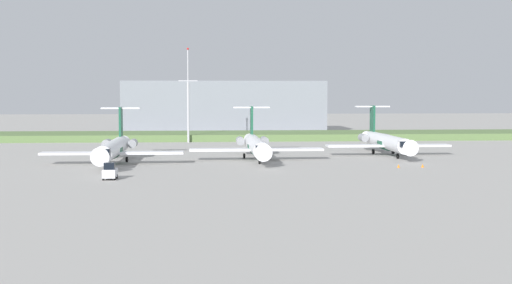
# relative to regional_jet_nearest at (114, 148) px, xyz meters

# --- Properties ---
(ground_plane) EXTENTS (500.00, 500.00, 0.00)m
(ground_plane) POSITION_rel_regional_jet_nearest_xyz_m (23.74, 25.59, -2.54)
(ground_plane) COLOR #9E9B96
(grass_berm) EXTENTS (320.00, 20.00, 1.65)m
(grass_berm) POSITION_rel_regional_jet_nearest_xyz_m (23.74, 59.16, -1.71)
(grass_berm) COLOR #597542
(grass_berm) RESTS_ON ground
(regional_jet_nearest) EXTENTS (22.81, 31.00, 9.00)m
(regional_jet_nearest) POSITION_rel_regional_jet_nearest_xyz_m (0.00, 0.00, 0.00)
(regional_jet_nearest) COLOR white
(regional_jet_nearest) RESTS_ON ground
(regional_jet_second) EXTENTS (22.81, 31.00, 9.00)m
(regional_jet_second) POSITION_rel_regional_jet_nearest_xyz_m (23.68, 5.11, 0.00)
(regional_jet_second) COLOR white
(regional_jet_second) RESTS_ON ground
(regional_jet_third) EXTENTS (22.81, 31.00, 9.00)m
(regional_jet_third) POSITION_rel_regional_jet_nearest_xyz_m (48.54, 12.29, 0.00)
(regional_jet_third) COLOR white
(regional_jet_third) RESTS_ON ground
(antenna_mast) EXTENTS (4.40, 0.50, 21.96)m
(antenna_mast) POSITION_rel_regional_jet_nearest_xyz_m (11.19, 48.07, 6.60)
(antenna_mast) COLOR #B2B2B7
(antenna_mast) RESTS_ON ground
(distant_hangar) EXTENTS (57.74, 22.05, 14.95)m
(distant_hangar) POSITION_rel_regional_jet_nearest_xyz_m (20.74, 90.46, 4.94)
(distant_hangar) COLOR gray
(distant_hangar) RESTS_ON ground
(baggage_tug) EXTENTS (1.72, 3.20, 2.30)m
(baggage_tug) POSITION_rel_regional_jet_nearest_xyz_m (2.20, -21.66, -1.53)
(baggage_tug) COLOR silver
(baggage_tug) RESTS_ON ground
(safety_cone_front_marker) EXTENTS (0.44, 0.44, 0.55)m
(safety_cone_front_marker) POSITION_rel_regional_jet_nearest_xyz_m (44.53, -10.32, -2.26)
(safety_cone_front_marker) COLOR orange
(safety_cone_front_marker) RESTS_ON ground
(safety_cone_mid_marker) EXTENTS (0.44, 0.44, 0.55)m
(safety_cone_mid_marker) POSITION_rel_regional_jet_nearest_xyz_m (48.36, -10.17, -2.26)
(safety_cone_mid_marker) COLOR orange
(safety_cone_mid_marker) RESTS_ON ground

